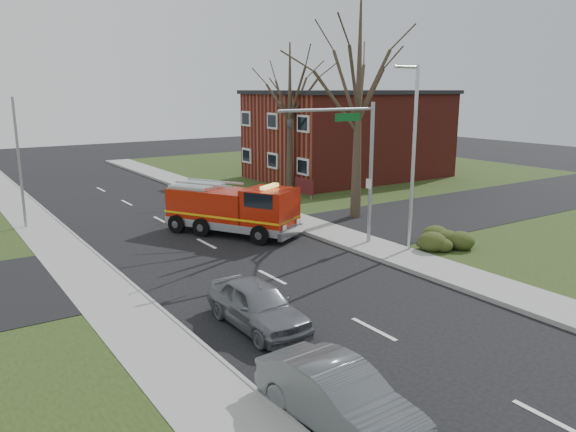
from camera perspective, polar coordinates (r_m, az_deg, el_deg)
ground at (r=22.67m, az=-1.64°, el=-6.25°), size 120.00×120.00×0.00m
sidewalk_right at (r=26.32m, az=9.88°, el=-3.54°), size 2.40×80.00×0.15m
sidewalk_left at (r=20.25m, az=-16.83°, el=-9.00°), size 2.40×80.00×0.15m
cross_street_right at (r=41.06m, az=22.53°, el=1.58°), size 30.00×8.00×0.15m
brick_building at (r=47.37m, az=6.25°, el=8.24°), size 15.40×10.40×7.25m
health_center_sign at (r=38.22m, az=1.66°, el=3.01°), size 0.12×2.00×1.40m
hedge_corner at (r=27.50m, az=15.59°, el=-2.02°), size 2.80×2.00×0.90m
bare_tree_near at (r=31.92m, az=7.20°, el=12.76°), size 6.00×6.00×12.00m
bare_tree_far at (r=40.00m, az=0.19°, el=11.53°), size 5.25×5.25×10.50m
traffic_signal_mast at (r=25.86m, az=6.36°, el=6.76°), size 5.29×0.18×6.80m
streetlight_pole at (r=25.74m, az=12.55°, el=6.16°), size 1.48×0.16×8.40m
utility_pole_far at (r=32.70m, az=-25.62°, el=4.72°), size 0.14×0.14×7.00m
fire_engine at (r=29.06m, az=-5.58°, el=0.55°), size 5.35×7.13×2.76m
parked_car_maroon at (r=17.97m, az=-3.12°, el=-8.99°), size 1.75×4.35×1.48m
parked_car_gray at (r=13.13m, az=5.16°, el=-17.85°), size 1.83×4.52×1.46m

